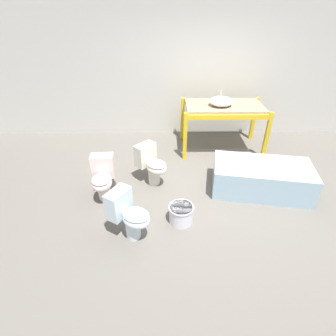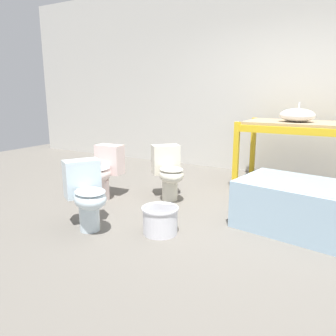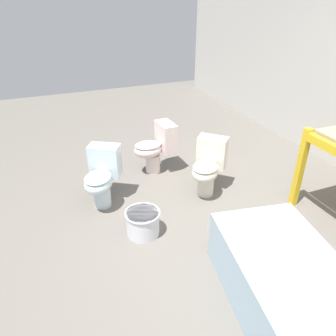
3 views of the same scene
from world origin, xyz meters
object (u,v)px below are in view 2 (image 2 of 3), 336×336
Objects in this scene: toilet_extra at (87,193)px; toilet_near at (169,171)px; bathtub_main at (321,207)px; sink_basin at (297,115)px; toilet_far at (103,170)px; bucket_white at (160,220)px.

toilet_near is at bearing 20.15° from toilet_extra.
bathtub_main is at bearing -33.06° from toilet_extra.
toilet_far is at bearing -142.56° from sink_basin.
bathtub_main is at bearing -71.53° from sink_basin.
toilet_near is 1.89× the size of bucket_white.
toilet_near is 1.00× the size of toilet_far.
bathtub_main reaches higher than bucket_white.
toilet_far is at bearing -166.87° from bathtub_main.
toilet_extra is at bearing -144.40° from bathtub_main.
toilet_far is at bearing 162.66° from toilet_near.
bathtub_main is 2.43× the size of toilet_near.
bathtub_main is 1.79m from toilet_near.
sink_basin is 0.67× the size of toilet_near.
toilet_near is (-1.77, 0.25, 0.09)m from bathtub_main.
bathtub_main is (0.47, -1.42, -0.76)m from sink_basin.
toilet_extra is at bearing -63.02° from toilet_far.
bucket_white is (1.18, -0.58, -0.23)m from toilet_far.
sink_basin is 1.28× the size of bucket_white.
toilet_far is 1.00× the size of toilet_extra.
toilet_extra is (0.49, -0.83, 0.00)m from toilet_far.
toilet_far is 0.96m from toilet_extra.
toilet_near reaches higher than bathtub_main.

